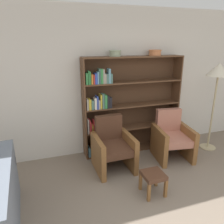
{
  "coord_description": "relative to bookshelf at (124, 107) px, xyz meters",
  "views": [
    {
      "loc": [
        -1.62,
        -1.29,
        2.13
      ],
      "look_at": [
        -0.46,
        2.17,
        0.95
      ],
      "focal_mm": 35.0,
      "sensor_mm": 36.0,
      "label": 1
    }
  ],
  "objects": [
    {
      "name": "armchair_cushioned",
      "position": [
        0.78,
        -0.55,
        -0.52
      ],
      "size": [
        0.73,
        0.77,
        0.9
      ],
      "rotation": [
        0.0,
        0.0,
        2.99
      ],
      "color": "brown",
      "rests_on": "ground"
    },
    {
      "name": "wall_back",
      "position": [
        0.11,
        0.17,
        0.46
      ],
      "size": [
        12.0,
        0.06,
        2.75
      ],
      "color": "silver",
      "rests_on": "ground"
    },
    {
      "name": "armchair_leather",
      "position": [
        -0.41,
        -0.55,
        -0.52
      ],
      "size": [
        0.65,
        0.69,
        0.9
      ],
      "rotation": [
        0.0,
        0.0,
        3.15
      ],
      "color": "brown",
      "rests_on": "ground"
    },
    {
      "name": "footstool",
      "position": [
        -0.08,
        -1.41,
        -0.65
      ],
      "size": [
        0.31,
        0.31,
        0.34
      ],
      "color": "brown",
      "rests_on": "ground"
    },
    {
      "name": "bowl_sage",
      "position": [
        0.61,
        -0.02,
        1.02
      ],
      "size": [
        0.25,
        0.25,
        0.11
      ],
      "color": "#C67547",
      "rests_on": "bookshelf"
    },
    {
      "name": "floor_lamp",
      "position": [
        1.74,
        -0.48,
        0.62
      ],
      "size": [
        0.45,
        0.45,
        1.75
      ],
      "color": "tan",
      "rests_on": "ground"
    },
    {
      "name": "bookshelf",
      "position": [
        0.0,
        0.0,
        0.0
      ],
      "size": [
        1.95,
        0.3,
        1.88
      ],
      "color": "brown",
      "rests_on": "ground"
    },
    {
      "name": "bowl_olive",
      "position": [
        -0.19,
        -0.02,
        1.03
      ],
      "size": [
        0.22,
        0.22,
        0.11
      ],
      "color": "gray",
      "rests_on": "bookshelf"
    }
  ]
}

